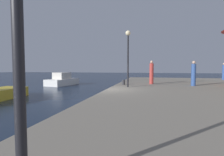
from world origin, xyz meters
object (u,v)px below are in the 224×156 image
Objects in this scene: bollard_center at (124,82)px; person_mid_promenade at (224,72)px; lamp_post_mid_promenade at (128,48)px; person_by_the_water at (194,74)px; person_near_carousel at (151,73)px; motorboat_white at (62,80)px.

person_mid_promenade is (10.16, 7.95, 0.70)m from bollard_center.
person_by_the_water is at bearing 21.90° from lamp_post_mid_promenade.
lamp_post_mid_promenade is at bearing -158.10° from person_by_the_water.
person_near_carousel is (-3.15, 0.88, 0.04)m from person_by_the_water.
motorboat_white is at bearing 140.29° from lamp_post_mid_promenade.
lamp_post_mid_promenade is 3.06m from bollard_center.
person_mid_promenade is (18.74, 1.93, 1.12)m from motorboat_white.
lamp_post_mid_promenade is at bearing -120.64° from person_near_carousel.
motorboat_white is 15.07m from person_by_the_water.
bollard_center is at bearing -150.40° from person_near_carousel.
bollard_center is 12.92m from person_mid_promenade.
person_by_the_water is at bearing -15.66° from person_near_carousel.
lamp_post_mid_promenade is at bearing -70.74° from bollard_center.
person_by_the_water is at bearing 4.01° from bollard_center.
person_mid_promenade is (4.80, 7.57, 0.00)m from person_by_the_water.
person_by_the_water is (5.36, 0.38, 0.70)m from bollard_center.
person_by_the_water reaches higher than bollard_center.
bollard_center is 0.21× the size of person_by_the_water.
person_near_carousel reaches higher than person_mid_promenade.
bollard_center is at bearing -175.99° from person_by_the_water.
bollard_center is at bearing -35.04° from motorboat_white.
person_mid_promenade is (9.62, 9.50, -1.87)m from lamp_post_mid_promenade.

